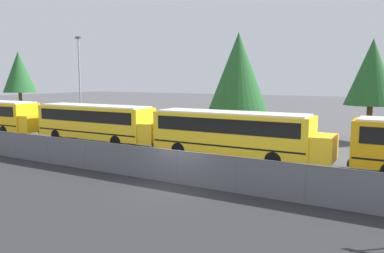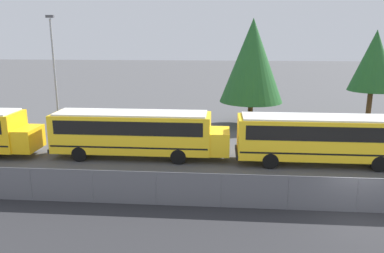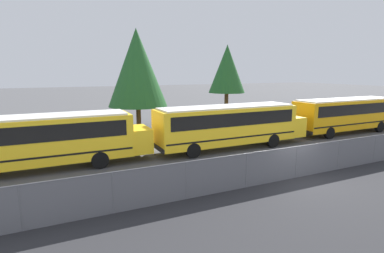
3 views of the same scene
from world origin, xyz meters
name	(u,v)px [view 2 (image 2 of 3)]	position (x,y,z in m)	size (l,w,h in m)	color
ground_plane	(355,212)	(0.00, 0.00, 0.00)	(200.00, 200.00, 0.00)	#4C4C4F
fence	(357,195)	(0.00, 0.00, 0.84)	(72.48, 0.07, 1.65)	#9EA0A5
school_bus_1	(136,131)	(-11.56, 6.83, 1.78)	(11.37, 2.48, 2.99)	yellow
school_bus_2	(325,136)	(0.20, 6.47, 1.78)	(11.37, 2.48, 2.99)	yellow
light_pole	(55,71)	(-19.27, 12.66, 4.99)	(0.60, 0.24, 9.20)	gray
tree_0	(252,61)	(-3.61, 16.29, 5.60)	(5.37, 5.37, 9.10)	#51381E
tree_2	(374,61)	(7.01, 18.04, 5.53)	(4.04, 4.04, 8.18)	#51381E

